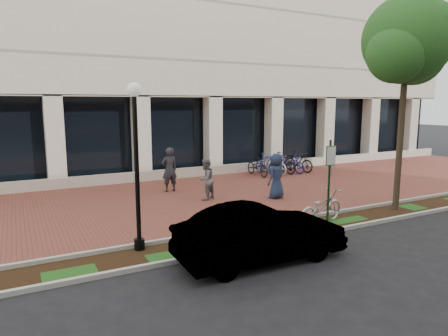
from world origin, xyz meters
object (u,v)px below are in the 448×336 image
bollard (331,169)px  bike_rack_cluster (278,164)px  pedestrian_left (169,170)px  pedestrian_mid (206,179)px  parking_sign (330,172)px  lamppost (136,158)px  sedan_near_curb (261,234)px  pedestrian_right (276,176)px  street_tree (407,46)px  locked_bicycle (321,208)px

bollard → bike_rack_cluster: size_ratio=0.24×
pedestrian_left → bike_rack_cluster: size_ratio=0.54×
pedestrian_mid → bike_rack_cluster: bearing=-178.7°
parking_sign → pedestrian_left: bearing=121.8°
lamppost → pedestrian_left: 7.25m
bollard → sedan_near_curb: (-9.30, -7.69, 0.26)m
bike_rack_cluster → lamppost: bearing=-146.8°
pedestrian_mid → pedestrian_right: bearing=128.9°
pedestrian_right → bike_rack_cluster: bearing=-149.4°
street_tree → bollard: size_ratio=8.62×
sedan_near_curb → pedestrian_mid: bearing=-12.0°
parking_sign → bike_rack_cluster: parking_sign is taller
pedestrian_left → pedestrian_right: bearing=133.3°
locked_bicycle → pedestrian_mid: bearing=7.7°
street_tree → bollard: bearing=69.3°
pedestrian_mid → bollard: (7.81, 1.34, -0.40)m
pedestrian_mid → street_tree: bearing=111.7°
parking_sign → lamppost: bearing=-176.0°
lamppost → locked_bicycle: size_ratio=2.08×
street_tree → locked_bicycle: street_tree is taller
street_tree → locked_bicycle: (-3.73, -0.16, -5.25)m
locked_bicycle → pedestrian_mid: pedestrian_mid is taller
lamppost → bollard: size_ratio=5.00×
lamppost → locked_bicycle: lamppost is taller
sedan_near_curb → parking_sign: bearing=-65.8°
bollard → pedestrian_mid: bearing=-170.3°
locked_bicycle → bollard: size_ratio=2.40×
parking_sign → pedestrian_left: parking_sign is taller
street_tree → pedestrian_mid: (-5.59, 4.53, -4.96)m
pedestrian_left → sedan_near_curb: 8.51m
street_tree → bollard: (2.22, 5.87, -5.36)m
parking_sign → pedestrian_right: bearing=90.2°
parking_sign → pedestrian_left: size_ratio=1.40×
bollard → sedan_near_curb: size_ratio=0.21×
parking_sign → street_tree: (3.58, 0.33, 4.09)m
pedestrian_mid → bollard: bearing=160.5°
parking_sign → locked_bicycle: parking_sign is taller
parking_sign → pedestrian_right: parking_sign is taller
pedestrian_right → bike_rack_cluster: size_ratio=0.51×
pedestrian_mid → pedestrian_right: (2.68, -1.07, 0.08)m
pedestrian_left → pedestrian_mid: size_ratio=1.16×
pedestrian_right → parking_sign: bearing=56.8°
pedestrian_left → bollard: (8.56, -0.79, -0.53)m
street_tree → pedestrian_left: bearing=133.6°
lamppost → pedestrian_mid: bearing=47.1°
pedestrian_left → bollard: pedestrian_left is taller
pedestrian_mid → bollard: pedestrian_mid is taller
locked_bicycle → bike_rack_cluster: (4.25, 8.31, 0.00)m
bollard → sedan_near_curb: 12.07m
pedestrian_left → bike_rack_cluster: 7.04m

